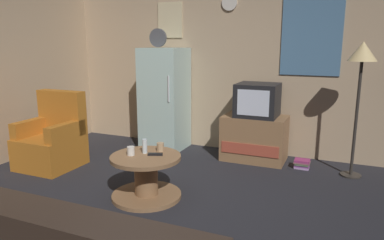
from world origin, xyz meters
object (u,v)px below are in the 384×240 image
at_px(coffee_table, 146,177).
at_px(armchair, 53,140).
at_px(tv_stand, 254,138).
at_px(wine_glass, 145,146).
at_px(mug_ceramic_white, 131,151).
at_px(crt_tv, 258,100).
at_px(standing_lamp, 362,62).
at_px(remote_control, 155,154).
at_px(book_stack, 302,164).
at_px(fridge, 165,99).
at_px(mug_ceramic_tan, 160,147).

distance_m(coffee_table, armchair, 1.66).
bearing_deg(tv_stand, wine_glass, -116.14).
xyz_separation_m(tv_stand, armchair, (-2.34, -1.27, 0.03)).
relative_size(tv_stand, mug_ceramic_white, 9.33).
height_order(crt_tv, mug_ceramic_white, crt_tv).
height_order(standing_lamp, coffee_table, standing_lamp).
distance_m(crt_tv, wine_glass, 1.80).
height_order(remote_control, book_stack, remote_control).
distance_m(fridge, crt_tv, 1.40).
height_order(coffee_table, mug_ceramic_tan, mug_ceramic_tan).
height_order(wine_glass, book_stack, wine_glass).
bearing_deg(mug_ceramic_white, fridge, 106.33).
height_order(standing_lamp, mug_ceramic_tan, standing_lamp).
bearing_deg(remote_control, mug_ceramic_white, -179.85).
relative_size(armchair, book_stack, 4.93).
xyz_separation_m(crt_tv, wine_glass, (-0.80, -1.58, -0.30)).
height_order(wine_glass, remote_control, wine_glass).
relative_size(wine_glass, mug_ceramic_white, 1.67).
bearing_deg(tv_stand, coffee_table, -113.72).
bearing_deg(fridge, remote_control, -65.73).
height_order(fridge, armchair, fridge).
distance_m(standing_lamp, mug_ceramic_tan, 2.45).
relative_size(fridge, mug_ceramic_tan, 19.67).
bearing_deg(armchair, coffee_table, -13.39).
bearing_deg(mug_ceramic_white, book_stack, 46.18).
relative_size(coffee_table, book_stack, 3.70).
bearing_deg(mug_ceramic_white, remote_control, 22.10).
relative_size(standing_lamp, remote_control, 10.60).
height_order(coffee_table, armchair, armchair).
relative_size(tv_stand, coffee_table, 1.17).
xyz_separation_m(standing_lamp, book_stack, (-0.57, 0.04, -1.30)).
distance_m(standing_lamp, book_stack, 1.42).
bearing_deg(armchair, fridge, 53.52).
relative_size(mug_ceramic_white, mug_ceramic_tan, 1.00).
height_order(standing_lamp, wine_glass, standing_lamp).
distance_m(coffee_table, remote_control, 0.26).
bearing_deg(mug_ceramic_tan, mug_ceramic_white, -130.75).
bearing_deg(book_stack, mug_ceramic_tan, -134.34).
relative_size(standing_lamp, book_stack, 8.16).
distance_m(fridge, armchair, 1.67).
bearing_deg(mug_ceramic_white, crt_tv, 62.26).
bearing_deg(wine_glass, fridge, 110.46).
bearing_deg(armchair, crt_tv, 28.33).
distance_m(fridge, book_stack, 2.15).
distance_m(mug_ceramic_white, mug_ceramic_tan, 0.32).
height_order(mug_ceramic_white, remote_control, mug_ceramic_white).
xyz_separation_m(tv_stand, book_stack, (0.65, -0.11, -0.24)).
height_order(mug_ceramic_tan, remote_control, mug_ceramic_tan).
bearing_deg(standing_lamp, book_stack, 176.07).
distance_m(fridge, wine_glass, 1.73).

